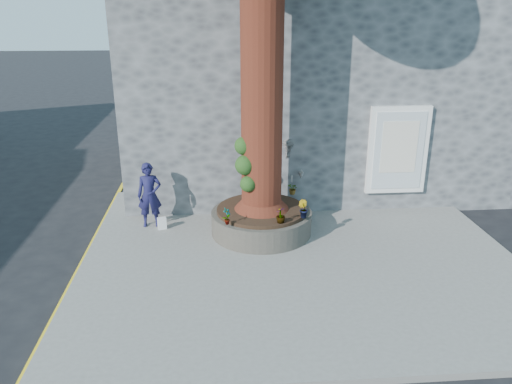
{
  "coord_description": "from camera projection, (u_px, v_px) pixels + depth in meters",
  "views": [
    {
      "loc": [
        -0.17,
        -8.51,
        4.98
      ],
      "look_at": [
        0.65,
        1.64,
        1.25
      ],
      "focal_mm": 35.0,
      "sensor_mm": 36.0,
      "label": 1
    }
  ],
  "objects": [
    {
      "name": "ground",
      "position": [
        230.0,
        282.0,
        9.69
      ],
      "size": [
        120.0,
        120.0,
        0.0
      ],
      "primitive_type": "plane",
      "color": "black",
      "rests_on": "ground"
    },
    {
      "name": "man",
      "position": [
        150.0,
        195.0,
        11.69
      ],
      "size": [
        0.59,
        0.42,
        1.55
      ],
      "primitive_type": "imported",
      "rotation": [
        0.0,
        0.0,
        0.08
      ],
      "color": "#17163E",
      "rests_on": "pavement"
    },
    {
      "name": "plant_d",
      "position": [
        293.0,
        189.0,
        12.19
      ],
      "size": [
        0.33,
        0.34,
        0.29
      ],
      "primitive_type": "imported",
      "rotation": [
        0.0,
        0.0,
        5.26
      ],
      "color": "gray",
      "rests_on": "planter"
    },
    {
      "name": "pavement",
      "position": [
        298.0,
        253.0,
        10.72
      ],
      "size": [
        9.0,
        8.0,
        0.12
      ],
      "primitive_type": "cube",
      "color": "slate",
      "rests_on": "ground"
    },
    {
      "name": "shopping_bag",
      "position": [
        162.0,
        223.0,
        11.72
      ],
      "size": [
        0.22,
        0.17,
        0.28
      ],
      "primitive_type": "cube",
      "rotation": [
        0.0,
        0.0,
        0.26
      ],
      "color": "white",
      "rests_on": "pavement"
    },
    {
      "name": "stone_shop",
      "position": [
        301.0,
        72.0,
        15.53
      ],
      "size": [
        10.3,
        8.3,
        6.3
      ],
      "color": "#47484B",
      "rests_on": "ground"
    },
    {
      "name": "planter",
      "position": [
        261.0,
        221.0,
        11.48
      ],
      "size": [
        2.3,
        2.3,
        0.6
      ],
      "color": "black",
      "rests_on": "pavement"
    },
    {
      "name": "plant_b",
      "position": [
        303.0,
        209.0,
        10.82
      ],
      "size": [
        0.3,
        0.3,
        0.39
      ],
      "primitive_type": "imported",
      "rotation": [
        0.0,
        0.0,
        2.23
      ],
      "color": "gray",
      "rests_on": "planter"
    },
    {
      "name": "woman",
      "position": [
        288.0,
        175.0,
        12.5
      ],
      "size": [
        1.18,
        1.18,
        1.94
      ],
      "primitive_type": "imported",
      "rotation": [
        0.0,
        0.0,
        -0.79
      ],
      "color": "#999592",
      "rests_on": "pavement"
    },
    {
      "name": "plant_a",
      "position": [
        227.0,
        216.0,
        10.46
      ],
      "size": [
        0.22,
        0.24,
        0.37
      ],
      "primitive_type": "imported",
      "rotation": [
        0.0,
        0.0,
        0.93
      ],
      "color": "gray",
      "rests_on": "planter"
    },
    {
      "name": "plant_c",
      "position": [
        281.0,
        215.0,
        10.55
      ],
      "size": [
        0.27,
        0.27,
        0.35
      ],
      "primitive_type": "imported",
      "rotation": [
        0.0,
        0.0,
        3.86
      ],
      "color": "gray",
      "rests_on": "planter"
    },
    {
      "name": "yellow_line",
      "position": [
        82.0,
        263.0,
        10.4
      ],
      "size": [
        0.1,
        30.0,
        0.01
      ],
      "primitive_type": "cube",
      "color": "yellow",
      "rests_on": "ground"
    }
  ]
}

